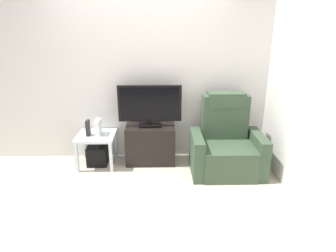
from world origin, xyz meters
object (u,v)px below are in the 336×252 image
object	(u,v)px
book_upright	(88,128)
game_console	(98,127)
recliner_armchair	(226,146)
side_table	(96,139)
subwoofer_box	(98,155)
tv_stand	(151,144)
television	(150,105)

from	to	relation	value
book_upright	game_console	world-z (taller)	book_upright
recliner_armchair	game_console	distance (m)	1.84
book_upright	game_console	bearing A→B (deg)	12.53
side_table	subwoofer_box	world-z (taller)	side_table
recliner_armchair	tv_stand	bearing A→B (deg)	162.08
subwoofer_box	book_upright	xyz separation A→B (m)	(-0.10, -0.02, 0.43)
side_table	book_upright	xyz separation A→B (m)	(-0.10, -0.02, 0.19)
subwoofer_box	game_console	xyz separation A→B (m)	(0.04, 0.01, 0.43)
subwoofer_box	game_console	bearing A→B (deg)	15.95
recliner_armchair	book_upright	distance (m)	1.97
side_table	tv_stand	bearing A→B (deg)	3.93
recliner_armchair	book_upright	size ratio (longest dim) A/B	4.82
side_table	game_console	bearing A→B (deg)	15.95
tv_stand	game_console	size ratio (longest dim) A/B	3.23
subwoofer_box	book_upright	size ratio (longest dim) A/B	1.27
book_upright	side_table	bearing A→B (deg)	11.31
tv_stand	side_table	world-z (taller)	tv_stand
subwoofer_box	game_console	world-z (taller)	game_console
tv_stand	recliner_armchair	size ratio (longest dim) A/B	0.66
tv_stand	book_upright	xyz separation A→B (m)	(-0.88, -0.07, 0.29)
tv_stand	television	world-z (taller)	television
subwoofer_box	game_console	size ratio (longest dim) A/B	1.28
side_table	subwoofer_box	bearing A→B (deg)	135.00
tv_stand	television	distance (m)	0.60
side_table	book_upright	bearing A→B (deg)	-168.69
television	subwoofer_box	bearing A→B (deg)	-174.70
television	game_console	distance (m)	0.81
television	book_upright	world-z (taller)	television
game_console	subwoofer_box	bearing A→B (deg)	-164.05
side_table	subwoofer_box	xyz separation A→B (m)	(-0.00, 0.00, -0.25)
recliner_armchair	book_upright	bearing A→B (deg)	170.77
recliner_armchair	book_upright	world-z (taller)	recliner_armchair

